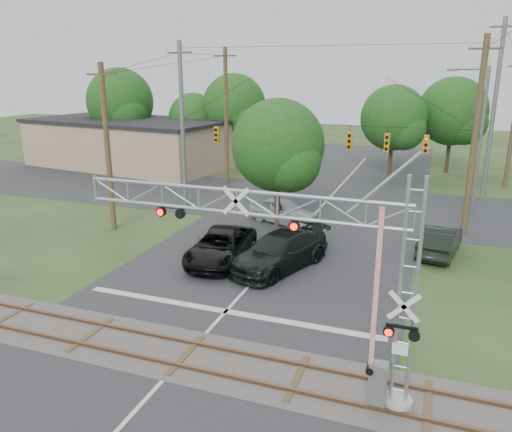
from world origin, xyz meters
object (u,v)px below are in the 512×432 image
(crossing_gantry, at_px, (299,258))
(streetlight, at_px, (478,135))
(pickup_black, at_px, (221,246))
(traffic_signal_span, at_px, (328,134))
(car_dark, at_px, (280,251))
(commercial_building, at_px, (129,143))
(sedan_silver, at_px, (283,211))

(crossing_gantry, bearing_deg, streetlight, 75.37)
(pickup_black, relative_size, streetlight, 0.58)
(crossing_gantry, relative_size, traffic_signal_span, 0.55)
(car_dark, xyz_separation_m, streetlight, (9.27, 13.23, 4.62))
(crossing_gantry, xyz_separation_m, pickup_black, (-6.57, 9.06, -3.52))
(crossing_gantry, xyz_separation_m, traffic_signal_span, (-3.17, 18.36, 1.34))
(traffic_signal_span, height_order, commercial_building, traffic_signal_span)
(crossing_gantry, xyz_separation_m, car_dark, (-3.42, 9.17, -3.43))
(traffic_signal_span, xyz_separation_m, car_dark, (-0.25, -9.18, -4.77))
(car_dark, relative_size, commercial_building, 0.28)
(crossing_gantry, xyz_separation_m, streetlight, (5.85, 22.40, 1.18))
(commercial_building, distance_m, streetlight, 33.40)
(car_dark, height_order, sedan_silver, car_dark)
(pickup_black, bearing_deg, crossing_gantry, -60.39)
(crossing_gantry, distance_m, car_dark, 10.38)
(crossing_gantry, distance_m, pickup_black, 11.73)
(pickup_black, distance_m, streetlight, 18.83)
(pickup_black, bearing_deg, commercial_building, 126.31)
(traffic_signal_span, relative_size, car_dark, 3.16)
(commercial_building, bearing_deg, streetlight, -6.20)
(car_dark, distance_m, commercial_building, 31.43)
(pickup_black, xyz_separation_m, car_dark, (3.15, 0.12, 0.09))
(car_dark, relative_size, sedan_silver, 1.29)
(traffic_signal_span, xyz_separation_m, streetlight, (9.02, 4.04, -0.16))
(sedan_silver, height_order, streetlight, streetlight)
(traffic_signal_span, height_order, pickup_black, traffic_signal_span)
(pickup_black, xyz_separation_m, commercial_building, (-19.82, 21.51, 1.60))
(car_dark, bearing_deg, sedan_silver, 126.23)
(traffic_signal_span, bearing_deg, car_dark, -91.59)
(crossing_gantry, relative_size, commercial_building, 0.49)
(crossing_gantry, distance_m, sedan_silver, 17.84)
(car_dark, relative_size, streetlight, 0.62)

